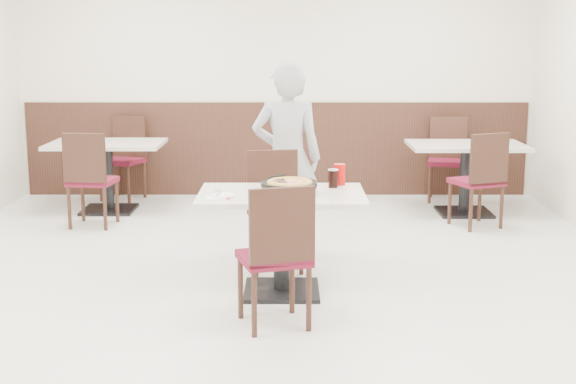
{
  "coord_description": "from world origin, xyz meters",
  "views": [
    {
      "loc": [
        0.15,
        -5.91,
        1.86
      ],
      "look_at": [
        0.14,
        -0.3,
        0.77
      ],
      "focal_mm": 50.0,
      "sensor_mm": 36.0,
      "label": 1
    }
  ],
  "objects_px": {
    "bg_table_left": "(108,177)",
    "pizza_pan": "(289,188)",
    "diner_person": "(287,159)",
    "pizza": "(290,185)",
    "red_cup": "(339,174)",
    "bg_chair_left_near": "(92,179)",
    "main_table": "(282,243)",
    "side_plate": "(223,196)",
    "cola_glass": "(333,179)",
    "bg_chair_right_near": "(476,179)",
    "chair_near": "(274,255)",
    "bg_chair_left_far": "(122,159)",
    "bg_chair_right_far": "(447,160)",
    "chair_far": "(275,212)",
    "bg_table_right": "(465,179)"
  },
  "relations": [
    {
      "from": "diner_person",
      "to": "bg_chair_right_far",
      "type": "xyz_separation_m",
      "value": [
        1.82,
        2.19,
        -0.35
      ]
    },
    {
      "from": "main_table",
      "to": "bg_chair_right_far",
      "type": "xyz_separation_m",
      "value": [
        1.86,
        3.35,
        0.1
      ]
    },
    {
      "from": "chair_near",
      "to": "bg_table_right",
      "type": "distance_m",
      "value": 3.89
    },
    {
      "from": "pizza_pan",
      "to": "side_plate",
      "type": "height_order",
      "value": "pizza_pan"
    },
    {
      "from": "side_plate",
      "to": "cola_glass",
      "type": "relative_size",
      "value": 1.28
    },
    {
      "from": "chair_near",
      "to": "bg_chair_right_far",
      "type": "distance_m",
      "value": 4.45
    },
    {
      "from": "cola_glass",
      "to": "bg_chair_left_far",
      "type": "relative_size",
      "value": 0.14
    },
    {
      "from": "bg_chair_left_far",
      "to": "bg_chair_right_near",
      "type": "bearing_deg",
      "value": 179.79
    },
    {
      "from": "chair_far",
      "to": "red_cup",
      "type": "bearing_deg",
      "value": 140.7
    },
    {
      "from": "main_table",
      "to": "chair_far",
      "type": "xyz_separation_m",
      "value": [
        -0.05,
        0.6,
        0.1
      ]
    },
    {
      "from": "cola_glass",
      "to": "bg_chair_right_far",
      "type": "xyz_separation_m",
      "value": [
        1.47,
        3.14,
        -0.34
      ]
    },
    {
      "from": "chair_far",
      "to": "bg_chair_left_far",
      "type": "relative_size",
      "value": 1.0
    },
    {
      "from": "main_table",
      "to": "chair_near",
      "type": "xyz_separation_m",
      "value": [
        -0.04,
        -0.67,
        0.1
      ]
    },
    {
      "from": "bg_chair_left_near",
      "to": "bg_chair_right_near",
      "type": "distance_m",
      "value": 3.79
    },
    {
      "from": "main_table",
      "to": "diner_person",
      "type": "xyz_separation_m",
      "value": [
        0.04,
        1.16,
        0.45
      ]
    },
    {
      "from": "cola_glass",
      "to": "red_cup",
      "type": "height_order",
      "value": "red_cup"
    },
    {
      "from": "chair_far",
      "to": "bg_table_right",
      "type": "bearing_deg",
      "value": -142.59
    },
    {
      "from": "bg_chair_left_near",
      "to": "diner_person",
      "type": "bearing_deg",
      "value": -19.75
    },
    {
      "from": "main_table",
      "to": "chair_near",
      "type": "bearing_deg",
      "value": -93.8
    },
    {
      "from": "bg_table_left",
      "to": "pizza_pan",
      "type": "bearing_deg",
      "value": -55.5
    },
    {
      "from": "chair_near",
      "to": "pizza",
      "type": "relative_size",
      "value": 2.74
    },
    {
      "from": "main_table",
      "to": "diner_person",
      "type": "height_order",
      "value": "diner_person"
    },
    {
      "from": "pizza_pan",
      "to": "red_cup",
      "type": "bearing_deg",
      "value": 42.48
    },
    {
      "from": "red_cup",
      "to": "cola_glass",
      "type": "bearing_deg",
      "value": -116.63
    },
    {
      "from": "main_table",
      "to": "pizza",
      "type": "bearing_deg",
      "value": -20.91
    },
    {
      "from": "side_plate",
      "to": "bg_chair_right_near",
      "type": "bearing_deg",
      "value": 44.14
    },
    {
      "from": "pizza",
      "to": "cola_glass",
      "type": "height_order",
      "value": "cola_glass"
    },
    {
      "from": "main_table",
      "to": "chair_near",
      "type": "distance_m",
      "value": 0.68
    },
    {
      "from": "cola_glass",
      "to": "bg_chair_left_near",
      "type": "xyz_separation_m",
      "value": [
        -2.27,
        1.91,
        -0.34
      ]
    },
    {
      "from": "main_table",
      "to": "side_plate",
      "type": "relative_size",
      "value": 7.2
    },
    {
      "from": "pizza",
      "to": "bg_chair_right_near",
      "type": "height_order",
      "value": "bg_chair_right_near"
    },
    {
      "from": "diner_person",
      "to": "pizza",
      "type": "bearing_deg",
      "value": 90.34
    },
    {
      "from": "side_plate",
      "to": "bg_chair_left_far",
      "type": "bearing_deg",
      "value": 112.06
    },
    {
      "from": "pizza_pan",
      "to": "bg_chair_left_far",
      "type": "height_order",
      "value": "bg_chair_left_far"
    },
    {
      "from": "bg_chair_right_near",
      "to": "red_cup",
      "type": "bearing_deg",
      "value": -151.89
    },
    {
      "from": "chair_far",
      "to": "bg_chair_right_far",
      "type": "relative_size",
      "value": 1.0
    },
    {
      "from": "red_cup",
      "to": "bg_chair_left_near",
      "type": "height_order",
      "value": "bg_chair_left_near"
    },
    {
      "from": "pizza_pan",
      "to": "chair_far",
      "type": "bearing_deg",
      "value": 99.69
    },
    {
      "from": "chair_far",
      "to": "bg_chair_left_near",
      "type": "bearing_deg",
      "value": -48.52
    },
    {
      "from": "side_plate",
      "to": "cola_glass",
      "type": "xyz_separation_m",
      "value": [
        0.8,
        0.36,
        0.06
      ]
    },
    {
      "from": "chair_near",
      "to": "bg_chair_left_far",
      "type": "bearing_deg",
      "value": 96.78
    },
    {
      "from": "main_table",
      "to": "bg_chair_right_far",
      "type": "distance_m",
      "value": 3.83
    },
    {
      "from": "pizza",
      "to": "bg_chair_left_far",
      "type": "bearing_deg",
      "value": 119.15
    },
    {
      "from": "side_plate",
      "to": "red_cup",
      "type": "distance_m",
      "value": 0.97
    },
    {
      "from": "pizza",
      "to": "bg_chair_left_far",
      "type": "relative_size",
      "value": 0.37
    },
    {
      "from": "pizza_pan",
      "to": "side_plate",
      "type": "bearing_deg",
      "value": -165.75
    },
    {
      "from": "cola_glass",
      "to": "bg_chair_right_far",
      "type": "distance_m",
      "value": 3.49
    },
    {
      "from": "side_plate",
      "to": "cola_glass",
      "type": "height_order",
      "value": "cola_glass"
    },
    {
      "from": "main_table",
      "to": "side_plate",
      "type": "bearing_deg",
      "value": -159.48
    },
    {
      "from": "cola_glass",
      "to": "bg_table_right",
      "type": "xyz_separation_m",
      "value": [
        1.54,
        2.48,
        -0.44
      ]
    }
  ]
}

